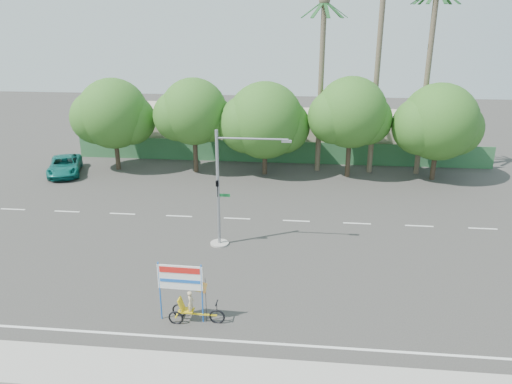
# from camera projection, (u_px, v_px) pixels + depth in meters

# --- Properties ---
(ground) EXTENTS (120.00, 120.00, 0.00)m
(ground) POSITION_uv_depth(u_px,v_px,m) (254.00, 280.00, 25.99)
(ground) COLOR #33302D
(ground) RESTS_ON ground
(sidewalk_near) EXTENTS (50.00, 2.40, 0.12)m
(sidewalk_near) POSITION_uv_depth(u_px,v_px,m) (232.00, 378.00, 18.96)
(sidewalk_near) COLOR gray
(sidewalk_near) RESTS_ON ground
(fence) EXTENTS (38.00, 0.08, 2.00)m
(fence) POSITION_uv_depth(u_px,v_px,m) (279.00, 152.00, 45.74)
(fence) COLOR #336B3D
(fence) RESTS_ON ground
(building_left) EXTENTS (12.00, 8.00, 4.00)m
(building_left) POSITION_uv_depth(u_px,v_px,m) (183.00, 128.00, 50.58)
(building_left) COLOR #B3A88E
(building_left) RESTS_ON ground
(building_right) EXTENTS (14.00, 8.00, 3.60)m
(building_right) POSITION_uv_depth(u_px,v_px,m) (363.00, 134.00, 48.89)
(building_right) COLOR #B3A88E
(building_right) RESTS_ON ground
(tree_far_left) EXTENTS (7.14, 6.00, 7.96)m
(tree_far_left) POSITION_uv_depth(u_px,v_px,m) (113.00, 116.00, 42.56)
(tree_far_left) COLOR #473828
(tree_far_left) RESTS_ON ground
(tree_left) EXTENTS (6.66, 5.60, 8.07)m
(tree_left) POSITION_uv_depth(u_px,v_px,m) (193.00, 114.00, 41.77)
(tree_left) COLOR #473828
(tree_left) RESTS_ON ground
(tree_center) EXTENTS (7.62, 6.40, 7.85)m
(tree_center) POSITION_uv_depth(u_px,v_px,m) (264.00, 123.00, 41.39)
(tree_center) COLOR #473828
(tree_center) RESTS_ON ground
(tree_right) EXTENTS (6.90, 5.80, 8.36)m
(tree_right) POSITION_uv_depth(u_px,v_px,m) (350.00, 115.00, 40.44)
(tree_right) COLOR #473828
(tree_right) RESTS_ON ground
(tree_far_right) EXTENTS (7.38, 6.20, 7.94)m
(tree_far_right) POSITION_uv_depth(u_px,v_px,m) (438.00, 124.00, 39.96)
(tree_far_right) COLOR #473828
(tree_far_right) RESTS_ON ground
(palm_tall) EXTENTS (3.73, 3.79, 17.45)m
(palm_tall) POSITION_uv_depth(u_px,v_px,m) (379.00, 47.00, 39.85)
(palm_tall) COLOR #70604C
(palm_tall) RESTS_ON ground
(palm_mid) EXTENTS (3.73, 3.79, 15.45)m
(palm_mid) POSITION_uv_depth(u_px,v_px,m) (429.00, 61.00, 39.83)
(palm_mid) COLOR #70604C
(palm_mid) RESTS_ON ground
(palm_short) EXTENTS (3.73, 3.79, 14.45)m
(palm_short) POSITION_uv_depth(u_px,v_px,m) (322.00, 67.00, 40.84)
(palm_short) COLOR #70604C
(palm_short) RESTS_ON ground
(traffic_signal) EXTENTS (4.72, 1.10, 7.00)m
(traffic_signal) POSITION_uv_depth(u_px,v_px,m) (223.00, 199.00, 28.93)
(traffic_signal) COLOR gray
(traffic_signal) RESTS_ON ground
(trike_billboard) EXTENTS (2.98, 0.70, 2.93)m
(trike_billboard) POSITION_uv_depth(u_px,v_px,m) (187.00, 298.00, 22.17)
(trike_billboard) COLOR black
(trike_billboard) RESTS_ON ground
(pickup_truck) EXTENTS (4.21, 5.96, 1.51)m
(pickup_truck) POSITION_uv_depth(u_px,v_px,m) (65.00, 165.00, 42.63)
(pickup_truck) COLOR #0D6159
(pickup_truck) RESTS_ON ground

